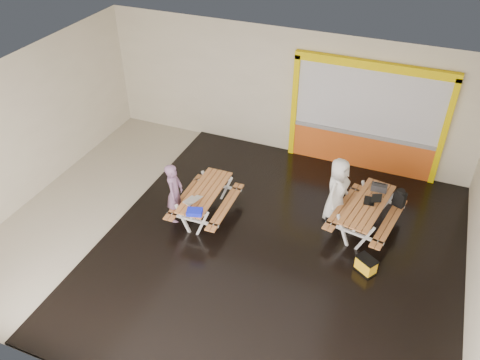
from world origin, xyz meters
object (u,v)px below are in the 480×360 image
at_px(dark_case, 335,219).
at_px(picnic_table_left, 205,197).
at_px(toolbox, 379,187).
at_px(backpack, 400,198).
at_px(picnic_table_right, 367,210).
at_px(person_right, 337,190).
at_px(person_left, 175,193).
at_px(blue_pouch, 195,212).
at_px(laptop_right, 372,200).
at_px(fluke_bag, 366,265).
at_px(laptop_left, 192,200).

bearing_deg(dark_case, picnic_table_left, -162.42).
distance_m(toolbox, backpack, 0.50).
distance_m(picnic_table_right, person_right, 0.78).
relative_size(toolbox, dark_case, 0.98).
height_order(person_left, blue_pouch, person_left).
bearing_deg(blue_pouch, person_right, 35.35).
relative_size(picnic_table_left, picnic_table_right, 0.88).
height_order(laptop_right, blue_pouch, laptop_right).
distance_m(backpack, dark_case, 1.51).
bearing_deg(person_left, toolbox, -78.63).
distance_m(picnic_table_left, fluke_bag, 3.83).
bearing_deg(dark_case, blue_pouch, -147.82).
bearing_deg(dark_case, backpack, 23.37).
bearing_deg(blue_pouch, person_left, 148.46).
distance_m(picnic_table_right, toolbox, 0.64).
bearing_deg(picnic_table_left, person_right, 21.09).
height_order(person_left, dark_case, person_left).
bearing_deg(person_left, backpack, -81.03).
xyz_separation_m(person_left, person_right, (3.36, 1.44, 0.03)).
xyz_separation_m(laptop_left, dark_case, (2.94, 1.36, -0.66)).
relative_size(laptop_right, fluke_bag, 0.77).
height_order(dark_case, fluke_bag, fluke_bag).
distance_m(picnic_table_left, blue_pouch, 0.84).
distance_m(laptop_left, fluke_bag, 3.92).
bearing_deg(picnic_table_right, person_right, 166.77).
distance_m(laptop_right, backpack, 0.73).
bearing_deg(laptop_right, backpack, 39.25).
height_order(person_left, laptop_right, person_left).
bearing_deg(backpack, picnic_table_right, -138.09).
bearing_deg(laptop_left, backpack, 24.36).
height_order(toolbox, fluke_bag, toolbox).
height_order(laptop_left, fluke_bag, laptop_left).
bearing_deg(picnic_table_right, laptop_right, 59.08).
relative_size(picnic_table_left, fluke_bag, 3.74).
distance_m(person_right, fluke_bag, 1.89).
xyz_separation_m(picnic_table_right, person_right, (-0.73, 0.17, 0.22)).
distance_m(picnic_table_left, person_left, 0.71).
xyz_separation_m(picnic_table_right, backpack, (0.62, 0.55, 0.11)).
bearing_deg(person_left, fluke_bag, -102.89).
xyz_separation_m(picnic_table_left, fluke_bag, (3.79, -0.42, -0.34)).
bearing_deg(picnic_table_left, blue_pouch, -80.03).
xyz_separation_m(picnic_table_left, dark_case, (2.85, 0.90, -0.44)).
bearing_deg(picnic_table_right, person_left, -162.81).
bearing_deg(backpack, toolbox, 177.55).
distance_m(blue_pouch, backpack, 4.59).
height_order(person_left, toolbox, person_left).
relative_size(picnic_table_left, toolbox, 5.22).
relative_size(toolbox, fluke_bag, 0.72).
bearing_deg(blue_pouch, picnic_table_right, 26.81).
distance_m(picnic_table_left, backpack, 4.38).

